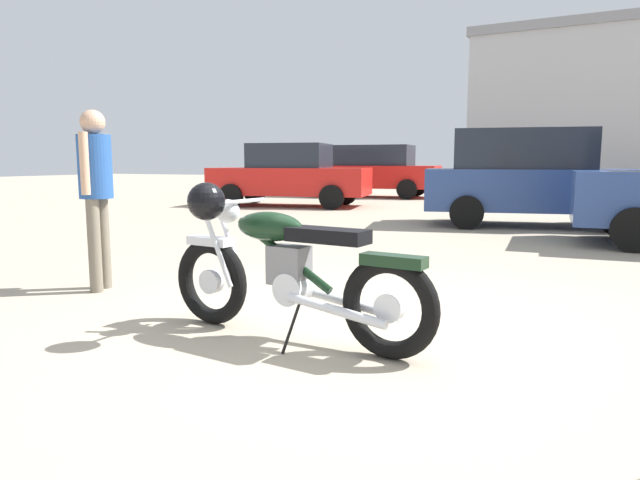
{
  "coord_description": "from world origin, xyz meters",
  "views": [
    {
      "loc": [
        1.25,
        -3.7,
        1.2
      ],
      "look_at": [
        -0.66,
        0.74,
        0.53
      ],
      "focal_mm": 31.88,
      "sensor_mm": 36.0,
      "label": 1
    }
  ],
  "objects_px": {
    "dark_sedan_left": "(365,169)",
    "blue_hatchback_right": "(290,175)",
    "vintage_motorcycle": "(283,268)",
    "pale_sedan_back": "(529,177)",
    "bystander": "(96,181)"
  },
  "relations": [
    {
      "from": "pale_sedan_back",
      "to": "vintage_motorcycle",
      "type": "bearing_deg",
      "value": -107.8
    },
    {
      "from": "pale_sedan_back",
      "to": "blue_hatchback_right",
      "type": "bearing_deg",
      "value": 147.69
    },
    {
      "from": "dark_sedan_left",
      "to": "blue_hatchback_right",
      "type": "xyz_separation_m",
      "value": [
        -0.53,
        -4.71,
        -0.1
      ]
    },
    {
      "from": "vintage_motorcycle",
      "to": "blue_hatchback_right",
      "type": "distance_m",
      "value": 11.66
    },
    {
      "from": "pale_sedan_back",
      "to": "blue_hatchback_right",
      "type": "distance_m",
      "value": 6.69
    },
    {
      "from": "dark_sedan_left",
      "to": "vintage_motorcycle",
      "type": "bearing_deg",
      "value": -76.81
    },
    {
      "from": "vintage_motorcycle",
      "to": "bystander",
      "type": "relative_size",
      "value": 1.25
    },
    {
      "from": "dark_sedan_left",
      "to": "blue_hatchback_right",
      "type": "bearing_deg",
      "value": -100.09
    },
    {
      "from": "vintage_motorcycle",
      "to": "blue_hatchback_right",
      "type": "height_order",
      "value": "blue_hatchback_right"
    },
    {
      "from": "blue_hatchback_right",
      "to": "dark_sedan_left",
      "type": "bearing_deg",
      "value": 74.42
    },
    {
      "from": "bystander",
      "to": "vintage_motorcycle",
      "type": "bearing_deg",
      "value": 145.65
    },
    {
      "from": "pale_sedan_back",
      "to": "bystander",
      "type": "bearing_deg",
      "value": -124.64
    },
    {
      "from": "vintage_motorcycle",
      "to": "dark_sedan_left",
      "type": "relative_size",
      "value": 0.43
    },
    {
      "from": "vintage_motorcycle",
      "to": "blue_hatchback_right",
      "type": "xyz_separation_m",
      "value": [
        -5.12,
        10.47,
        0.34
      ]
    },
    {
      "from": "bystander",
      "to": "pale_sedan_back",
      "type": "height_order",
      "value": "pale_sedan_back"
    }
  ]
}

